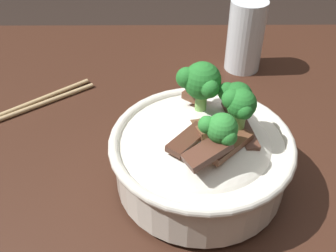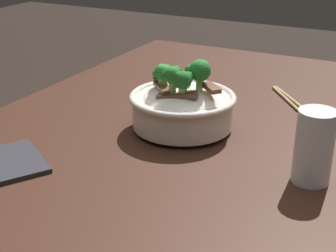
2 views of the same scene
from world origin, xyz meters
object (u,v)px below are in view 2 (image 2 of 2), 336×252
at_px(chopsticks_pair, 291,101).
at_px(folded_napkin, 4,163).
at_px(drinking_glass, 313,152).
at_px(rice_bowl, 183,105).

relative_size(chopsticks_pair, folded_napkin, 1.26).
bearing_deg(chopsticks_pair, drinking_glass, -161.15).
bearing_deg(folded_napkin, chopsticks_pair, -34.39).
bearing_deg(rice_bowl, drinking_glass, -108.75).
bearing_deg(drinking_glass, rice_bowl, 71.25).
height_order(drinking_glass, folded_napkin, drinking_glass).
relative_size(rice_bowl, folded_napkin, 1.53).
bearing_deg(folded_napkin, drinking_glass, -68.58).
xyz_separation_m(rice_bowl, chopsticks_pair, (0.24, -0.15, -0.05)).
xyz_separation_m(rice_bowl, drinking_glass, (-0.09, -0.27, 0.00)).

